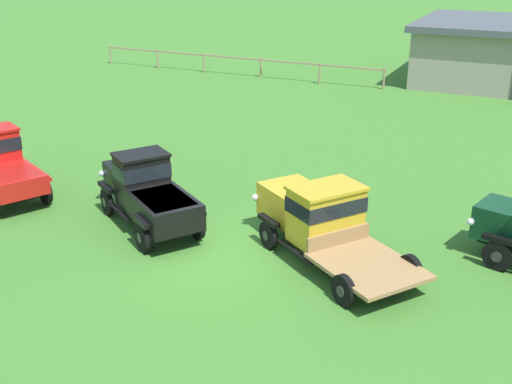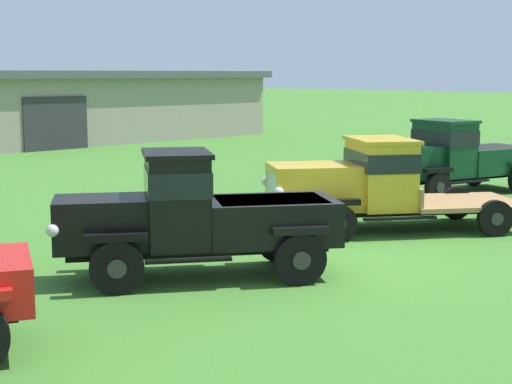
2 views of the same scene
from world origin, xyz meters
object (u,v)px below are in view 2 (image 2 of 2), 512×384
(vintage_truck_second_in_line, at_px, (196,215))
(vintage_truck_midrow_center, at_px, (366,183))
(vintage_truck_far_side, at_px, (455,157))
(farm_shed, at_px, (63,105))

(vintage_truck_second_in_line, relative_size, vintage_truck_midrow_center, 0.84)
(vintage_truck_second_in_line, bearing_deg, vintage_truck_midrow_center, 4.57)
(vintage_truck_second_in_line, height_order, vintage_truck_far_side, vintage_truck_second_in_line)
(farm_shed, xyz_separation_m, vintage_truck_far_side, (-1.65, -23.92, -0.73))
(vintage_truck_midrow_center, bearing_deg, vintage_truck_far_side, 14.07)
(vintage_truck_far_side, bearing_deg, vintage_truck_second_in_line, -170.21)
(farm_shed, bearing_deg, vintage_truck_midrow_center, -107.08)
(vintage_truck_midrow_center, distance_m, vintage_truck_far_side, 6.37)
(vintage_truck_second_in_line, distance_m, vintage_truck_midrow_center, 5.22)
(vintage_truck_second_in_line, xyz_separation_m, vintage_truck_midrow_center, (5.21, 0.42, -0.02))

